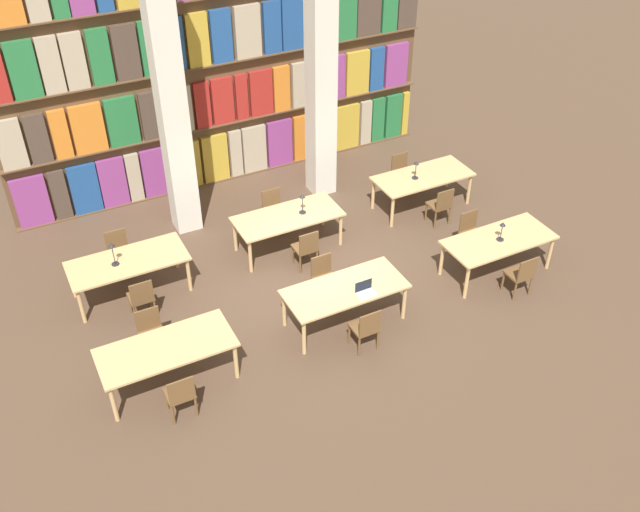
# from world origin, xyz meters

# --- Properties ---
(ground_plane) EXTENTS (40.00, 40.00, 0.00)m
(ground_plane) POSITION_xyz_m (0.00, 0.00, 0.00)
(ground_plane) COLOR #4C3828
(bookshelf_bank) EXTENTS (9.62, 0.35, 5.50)m
(bookshelf_bank) POSITION_xyz_m (0.01, 4.40, 2.65)
(bookshelf_bank) COLOR brown
(bookshelf_bank) RESTS_ON ground_plane
(pillar_left) EXTENTS (0.51, 0.51, 6.00)m
(pillar_left) POSITION_xyz_m (-1.58, 2.92, 3.00)
(pillar_left) COLOR beige
(pillar_left) RESTS_ON ground_plane
(pillar_center) EXTENTS (0.51, 0.51, 6.00)m
(pillar_center) POSITION_xyz_m (1.58, 2.92, 3.00)
(pillar_center) COLOR beige
(pillar_center) RESTS_ON ground_plane
(reading_table_0) EXTENTS (2.11, 0.94, 0.76)m
(reading_table_0) POSITION_xyz_m (-3.23, -1.21, 0.69)
(reading_table_0) COLOR tan
(reading_table_0) RESTS_ON ground_plane
(chair_0) EXTENTS (0.42, 0.40, 0.87)m
(chair_0) POSITION_xyz_m (-3.28, -1.97, 0.47)
(chair_0) COLOR brown
(chair_0) RESTS_ON ground_plane
(chair_1) EXTENTS (0.42, 0.40, 0.87)m
(chair_1) POSITION_xyz_m (-3.28, -0.46, 0.47)
(chair_1) COLOR brown
(chair_1) RESTS_ON ground_plane
(reading_table_1) EXTENTS (2.11, 0.94, 0.76)m
(reading_table_1) POSITION_xyz_m (-0.08, -1.22, 0.69)
(reading_table_1) COLOR tan
(reading_table_1) RESTS_ON ground_plane
(chair_2) EXTENTS (0.42, 0.40, 0.87)m
(chair_2) POSITION_xyz_m (-0.09, -1.97, 0.47)
(chair_2) COLOR brown
(chair_2) RESTS_ON ground_plane
(chair_3) EXTENTS (0.42, 0.40, 0.87)m
(chair_3) POSITION_xyz_m (-0.09, -0.46, 0.47)
(chair_3) COLOR brown
(chair_3) RESTS_ON ground_plane
(laptop) EXTENTS (0.32, 0.22, 0.21)m
(laptop) POSITION_xyz_m (0.16, -1.49, 0.80)
(laptop) COLOR silver
(laptop) RESTS_ON reading_table_1
(reading_table_2) EXTENTS (2.11, 0.94, 0.76)m
(reading_table_2) POSITION_xyz_m (3.18, -1.26, 0.69)
(reading_table_2) COLOR tan
(reading_table_2) RESTS_ON ground_plane
(chair_4) EXTENTS (0.42, 0.40, 0.87)m
(chair_4) POSITION_xyz_m (3.14, -2.02, 0.47)
(chair_4) COLOR brown
(chair_4) RESTS_ON ground_plane
(chair_5) EXTENTS (0.42, 0.40, 0.87)m
(chair_5) POSITION_xyz_m (3.14, -0.51, 0.47)
(chair_5) COLOR brown
(chair_5) RESTS_ON ground_plane
(desk_lamp_0) EXTENTS (0.14, 0.14, 0.39)m
(desk_lamp_0) POSITION_xyz_m (3.17, -1.29, 1.02)
(desk_lamp_0) COLOR #232328
(desk_lamp_0) RESTS_ON reading_table_2
(reading_table_3) EXTENTS (2.11, 0.94, 0.76)m
(reading_table_3) POSITION_xyz_m (-3.19, 1.24, 0.69)
(reading_table_3) COLOR tan
(reading_table_3) RESTS_ON ground_plane
(chair_6) EXTENTS (0.42, 0.40, 0.87)m
(chair_6) POSITION_xyz_m (-3.18, 0.49, 0.47)
(chair_6) COLOR brown
(chair_6) RESTS_ON ground_plane
(chair_7) EXTENTS (0.42, 0.40, 0.87)m
(chair_7) POSITION_xyz_m (-3.18, 2.00, 0.47)
(chair_7) COLOR brown
(chair_7) RESTS_ON ground_plane
(desk_lamp_1) EXTENTS (0.14, 0.14, 0.47)m
(desk_lamp_1) POSITION_xyz_m (-3.40, 1.22, 1.08)
(desk_lamp_1) COLOR #232328
(desk_lamp_1) RESTS_ON reading_table_3
(reading_table_4) EXTENTS (2.11, 0.94, 0.76)m
(reading_table_4) POSITION_xyz_m (-0.01, 1.24, 0.69)
(reading_table_4) COLOR tan
(reading_table_4) RESTS_ON ground_plane
(chair_8) EXTENTS (0.42, 0.40, 0.87)m
(chair_8) POSITION_xyz_m (0.02, 0.49, 0.47)
(chair_8) COLOR brown
(chair_8) RESTS_ON ground_plane
(chair_9) EXTENTS (0.42, 0.40, 0.87)m
(chair_9) POSITION_xyz_m (0.02, 2.00, 0.47)
(chair_9) COLOR brown
(chair_9) RESTS_ON ground_plane
(desk_lamp_2) EXTENTS (0.14, 0.14, 0.42)m
(desk_lamp_2) POSITION_xyz_m (0.29, 1.20, 1.04)
(desk_lamp_2) COLOR #232328
(desk_lamp_2) RESTS_ON reading_table_4
(reading_table_5) EXTENTS (2.11, 0.94, 0.76)m
(reading_table_5) POSITION_xyz_m (3.20, 1.32, 0.69)
(reading_table_5) COLOR tan
(reading_table_5) RESTS_ON ground_plane
(chair_10) EXTENTS (0.42, 0.40, 0.87)m
(chair_10) POSITION_xyz_m (3.17, 0.57, 0.47)
(chair_10) COLOR brown
(chair_10) RESTS_ON ground_plane
(chair_11) EXTENTS (0.42, 0.40, 0.87)m
(chair_11) POSITION_xyz_m (3.17, 2.08, 0.47)
(chair_11) COLOR brown
(chair_11) RESTS_ON ground_plane
(desk_lamp_3) EXTENTS (0.14, 0.14, 0.41)m
(desk_lamp_3) POSITION_xyz_m (2.99, 1.31, 1.03)
(desk_lamp_3) COLOR #232328
(desk_lamp_3) RESTS_ON reading_table_5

